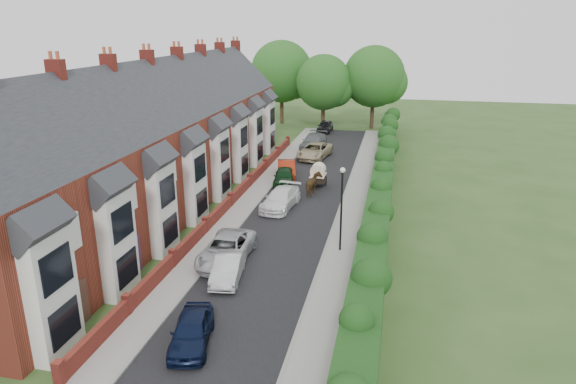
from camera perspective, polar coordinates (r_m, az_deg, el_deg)
name	(u,v)px	position (r m, az deg, el deg)	size (l,w,h in m)	color
ground	(267,277)	(27.65, -2.31, -9.42)	(140.00, 140.00, 0.00)	#2D4C1E
road	(298,207)	(37.59, 1.11, -1.69)	(6.00, 58.00, 0.02)	black
pavement_hedge_side	(354,211)	(37.05, 7.35, -2.06)	(2.20, 58.00, 0.12)	#9A9892
pavement_house_side	(247,203)	(38.44, -4.53, -1.21)	(1.70, 58.00, 0.12)	#9A9892
kerb_hedge_side	(339,209)	(37.14, 5.74, -1.94)	(0.18, 58.00, 0.13)	gray
kerb_house_side	(258,203)	(38.23, -3.38, -1.28)	(0.18, 58.00, 0.13)	gray
hedge	(381,192)	(36.47, 10.26, 0.02)	(2.10, 58.00, 2.85)	black
terrace_row	(156,144)	(38.67, -14.47, 5.19)	(9.05, 40.50, 11.50)	#9A3927
garden_wall_row	(230,201)	(37.71, -6.43, -1.02)	(0.35, 40.35, 1.10)	maroon
lamppost	(342,199)	(29.42, 5.99, -0.77)	(0.32, 0.32, 5.16)	black
tree_far_left	(326,84)	(64.77, 4.30, 11.90)	(7.14, 6.80, 9.29)	#332316
tree_far_right	(377,78)	(66.14, 9.87, 12.35)	(7.98, 7.60, 10.31)	#332316
tree_far_back	(285,73)	(68.66, -0.36, 13.07)	(8.40, 8.00, 10.82)	#332316
car_navy	(191,331)	(22.49, -10.68, -14.90)	(1.55, 3.86, 1.32)	black
car_silver_a	(228,268)	(27.36, -6.67, -8.34)	(1.36, 3.89, 1.28)	#BABBC0
car_silver_b	(226,249)	(29.26, -6.85, -6.34)	(2.40, 5.20, 1.45)	#B9BBC1
car_white	(281,199)	(37.22, -0.83, -0.76)	(1.96, 4.83, 1.40)	white
car_green	(284,177)	(42.63, -0.44, 1.73)	(1.66, 4.14, 1.41)	black
car_red	(286,169)	(44.83, -0.18, 2.56)	(1.49, 4.28, 1.41)	#992710
car_beige	(315,151)	(51.23, 2.98, 4.59)	(2.47, 5.37, 1.49)	tan
car_grey	(314,142)	(55.11, 2.85, 5.62)	(2.20, 5.41, 1.57)	slate
car_black	(325,126)	(64.05, 4.14, 7.30)	(1.66, 4.12, 1.40)	black
horse	(314,185)	(40.00, 2.85, 0.83)	(0.94, 2.05, 1.74)	#51381D
horse_cart	(318,173)	(42.01, 3.36, 2.07)	(1.25, 2.76, 1.99)	black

